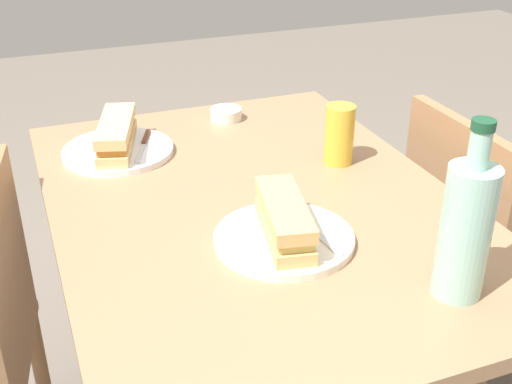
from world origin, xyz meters
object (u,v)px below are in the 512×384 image
knife_far (143,144)px  olive_bowl (226,114)px  plate_far (118,151)px  dining_table (256,251)px  water_bottle (466,229)px  beer_glass (339,135)px  plate_near (284,239)px  knife_near (312,228)px  baguette_sandwich_near (284,219)px  baguette_sandwich_far (116,134)px  chair_far (479,254)px

knife_far → olive_bowl: (-0.12, 0.24, -0.00)m
plate_far → knife_far: knife_far is taller
dining_table → water_bottle: 0.50m
beer_glass → plate_near: bearing=-42.6°
water_bottle → plate_near: bearing=-140.0°
knife_near → olive_bowl: bearing=176.1°
baguette_sandwich_near → beer_glass: (-0.27, 0.25, 0.02)m
baguette_sandwich_near → knife_near: bearing=89.9°
baguette_sandwich_near → plate_near: bearing=180.0°
baguette_sandwich_near → baguette_sandwich_far: 0.53m
knife_far → plate_near: bearing=16.9°
dining_table → chair_far: size_ratio=1.31×
dining_table → plate_far: plate_far is taller
dining_table → beer_glass: beer_glass is taller
knife_far → olive_bowl: olive_bowl is taller
knife_near → dining_table: bearing=-164.5°
plate_near → knife_far: bearing=-163.1°
baguette_sandwich_near → olive_bowl: (-0.61, 0.10, -0.03)m
chair_far → beer_glass: beer_glass is taller
baguette_sandwich_far → beer_glass: size_ratio=1.81×
knife_near → plate_far: bearing=-152.0°
olive_bowl → baguette_sandwich_near: bearing=-9.0°
knife_near → baguette_sandwich_far: bearing=-152.0°
baguette_sandwich_far → knife_far: (0.01, 0.06, -0.03)m
plate_far → baguette_sandwich_far: baguette_sandwich_far is taller
knife_far → beer_glass: beer_glass is taller
plate_near → baguette_sandwich_near: baguette_sandwich_near is taller
plate_near → water_bottle: size_ratio=0.86×
plate_near → beer_glass: (-0.27, 0.25, 0.06)m
beer_glass → olive_bowl: 0.37m
plate_far → olive_bowl: 0.32m
plate_far → baguette_sandwich_far: 0.04m
olive_bowl → knife_far: bearing=-63.7°
chair_far → plate_far: (-0.33, -0.81, 0.28)m
dining_table → baguette_sandwich_near: (0.16, -0.01, 0.17)m
plate_near → knife_far: size_ratio=1.48×
dining_table → beer_glass: bearing=113.7°
chair_far → plate_near: 0.68m
baguette_sandwich_near → olive_bowl: 0.62m
plate_near → knife_far: (-0.49, -0.15, 0.01)m
baguette_sandwich_near → water_bottle: bearing=40.0°
chair_far → knife_far: (-0.32, -0.75, 0.29)m
chair_far → olive_bowl: bearing=-131.0°
plate_near → olive_bowl: size_ratio=3.09×
dining_table → plate_far: size_ratio=4.39×
knife_far → plate_far: bearing=-95.7°
knife_near → baguette_sandwich_far: (-0.49, -0.26, 0.03)m
chair_far → olive_bowl: (-0.44, -0.51, 0.28)m
plate_far → water_bottle: size_ratio=0.86×
baguette_sandwich_far → water_bottle: (0.73, 0.41, 0.07)m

